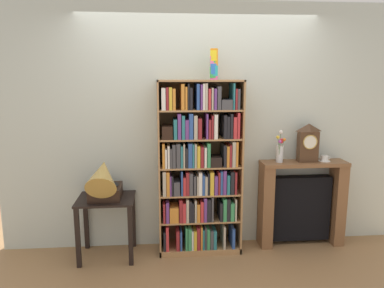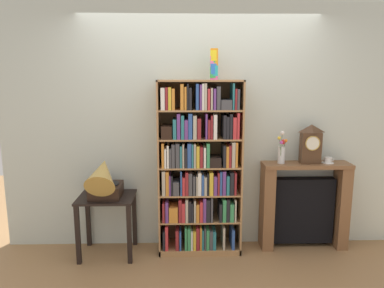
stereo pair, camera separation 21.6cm
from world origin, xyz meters
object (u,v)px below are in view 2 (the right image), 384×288
(bookshelf, at_px, (199,171))
(side_table_left, at_px, (107,210))
(teacup_with_saucer, at_px, (328,160))
(fireplace_mantel, at_px, (304,205))
(flower_vase, at_px, (282,151))
(cup_stack, at_px, (214,64))
(gramophone, at_px, (103,179))
(mantel_clock, at_px, (311,144))

(bookshelf, xyz_separation_m, side_table_left, (-0.97, -0.06, -0.41))
(bookshelf, height_order, teacup_with_saucer, bookshelf)
(side_table_left, relative_size, fireplace_mantel, 0.67)
(teacup_with_saucer, bearing_deg, bookshelf, -178.01)
(bookshelf, xyz_separation_m, flower_vase, (0.88, 0.04, 0.19))
(cup_stack, xyz_separation_m, teacup_with_saucer, (1.24, 0.04, -1.00))
(gramophone, distance_m, teacup_with_saucer, 2.36)
(teacup_with_saucer, bearing_deg, cup_stack, -178.25)
(bookshelf, relative_size, side_table_left, 2.86)
(side_table_left, height_order, gramophone, gramophone)
(cup_stack, bearing_deg, side_table_left, -176.42)
(cup_stack, height_order, mantel_clock, cup_stack)
(mantel_clock, distance_m, teacup_with_saucer, 0.27)
(bookshelf, distance_m, teacup_with_saucer, 1.39)
(bookshelf, distance_m, cup_stack, 1.10)
(gramophone, bearing_deg, teacup_with_saucer, 4.95)
(side_table_left, bearing_deg, fireplace_mantel, 3.44)
(cup_stack, distance_m, gramophone, 1.60)
(cup_stack, xyz_separation_m, gramophone, (-1.11, -0.17, -1.13))
(flower_vase, distance_m, teacup_with_saucer, 0.52)
(cup_stack, distance_m, side_table_left, 1.87)
(gramophone, relative_size, flower_vase, 1.50)
(fireplace_mantel, height_order, teacup_with_saucer, teacup_with_saucer)
(cup_stack, height_order, flower_vase, cup_stack)
(fireplace_mantel, xyz_separation_m, mantel_clock, (0.03, -0.02, 0.69))
(cup_stack, relative_size, teacup_with_saucer, 2.33)
(flower_vase, height_order, teacup_with_saucer, flower_vase)
(mantel_clock, bearing_deg, bookshelf, -177.80)
(side_table_left, bearing_deg, teacup_with_saucer, 2.62)
(mantel_clock, height_order, flower_vase, mantel_clock)
(gramophone, distance_m, flower_vase, 1.87)
(gramophone, bearing_deg, flower_vase, 6.05)
(flower_vase, bearing_deg, bookshelf, -177.38)
(bookshelf, relative_size, gramophone, 3.41)
(bookshelf, xyz_separation_m, gramophone, (-0.97, -0.16, -0.04))
(side_table_left, distance_m, teacup_with_saucer, 2.40)
(side_table_left, xyz_separation_m, gramophone, (0.00, -0.10, 0.37))
(bookshelf, height_order, fireplace_mantel, bookshelf)
(mantel_clock, height_order, teacup_with_saucer, mantel_clock)
(fireplace_mantel, height_order, mantel_clock, mantel_clock)
(mantel_clock, bearing_deg, gramophone, -174.67)
(cup_stack, height_order, teacup_with_saucer, cup_stack)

